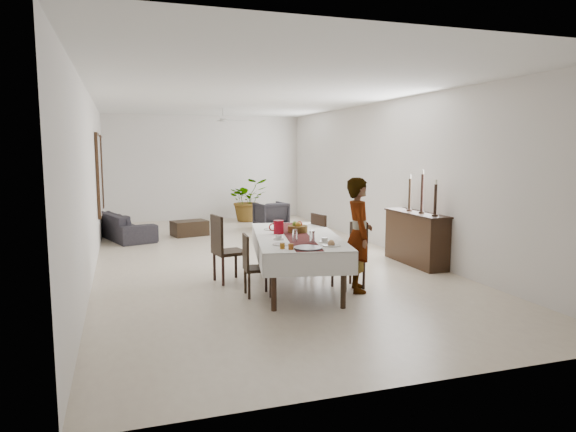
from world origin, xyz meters
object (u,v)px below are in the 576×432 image
(woman, at_px, (359,235))
(sofa, at_px, (125,226))
(sideboard_body, at_px, (416,239))
(dining_table_top, at_px, (297,237))
(red_pitcher, at_px, (279,227))

(woman, bearing_deg, sofa, 46.36)
(sideboard_body, height_order, sofa, sideboard_body)
(dining_table_top, xyz_separation_m, woman, (0.81, -0.55, 0.09))
(sofa, bearing_deg, red_pitcher, -174.15)
(woman, height_order, sofa, woman)
(red_pitcher, distance_m, woman, 1.29)
(sideboard_body, xyz_separation_m, sofa, (-5.22, 4.65, -0.16))
(red_pitcher, bearing_deg, dining_table_top, -42.21)
(red_pitcher, distance_m, sofa, 5.77)
(red_pitcher, height_order, woman, woman)
(dining_table_top, relative_size, sofa, 1.20)
(dining_table_top, relative_size, red_pitcher, 12.00)
(sideboard_body, bearing_deg, red_pitcher, -168.28)
(woman, xyz_separation_m, sideboard_body, (1.86, 1.37, -0.39))
(woman, bearing_deg, dining_table_top, 72.91)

